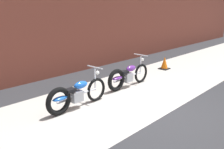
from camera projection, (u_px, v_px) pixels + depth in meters
name	position (u px, v px, depth m)	size (l,w,h in m)	color
ground_plane	(166.00, 115.00, 6.20)	(80.00, 80.00, 0.00)	#2D2D30
sidewalk_slab	(115.00, 98.00, 7.35)	(36.00, 3.50, 0.01)	#B2ADA3
motorcycle_blue	(74.00, 95.00, 6.43)	(2.01, 0.58, 1.03)	black
motorcycle_purple	(126.00, 76.00, 8.17)	(2.01, 0.58, 1.03)	black
traffic_cone	(164.00, 63.00, 10.66)	(0.40, 0.40, 0.55)	orange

